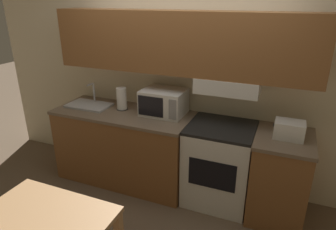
% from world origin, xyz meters
% --- Properties ---
extents(ground_plane, '(16.00, 16.00, 0.00)m').
position_xyz_m(ground_plane, '(0.00, 0.00, 0.00)').
color(ground_plane, brown).
extents(wall_back, '(5.28, 0.38, 2.55)m').
position_xyz_m(wall_back, '(0.01, -0.06, 1.48)').
color(wall_back, beige).
rests_on(wall_back, ground_plane).
extents(lower_counter_main, '(1.65, 0.70, 0.91)m').
position_xyz_m(lower_counter_main, '(-0.63, -0.34, 0.45)').
color(lower_counter_main, brown).
rests_on(lower_counter_main, ground_plane).
extents(lower_counter_right_stub, '(0.55, 0.70, 0.91)m').
position_xyz_m(lower_counter_right_stub, '(1.18, -0.34, 0.45)').
color(lower_counter_right_stub, brown).
rests_on(lower_counter_right_stub, ground_plane).
extents(stove_range, '(0.69, 0.65, 0.91)m').
position_xyz_m(stove_range, '(0.55, -0.32, 0.45)').
color(stove_range, white).
rests_on(stove_range, ground_plane).
extents(microwave, '(0.48, 0.39, 0.29)m').
position_xyz_m(microwave, '(-0.15, -0.23, 1.05)').
color(microwave, white).
rests_on(microwave, lower_counter_main).
extents(toaster, '(0.29, 0.20, 0.17)m').
position_xyz_m(toaster, '(1.20, -0.34, 0.99)').
color(toaster, white).
rests_on(toaster, lower_counter_right_stub).
extents(sink_basin, '(0.53, 0.33, 0.27)m').
position_xyz_m(sink_basin, '(-1.11, -0.34, 0.92)').
color(sink_basin, '#B7BABF').
rests_on(sink_basin, lower_counter_main).
extents(paper_towel_roll, '(0.14, 0.14, 0.26)m').
position_xyz_m(paper_towel_roll, '(-0.68, -0.28, 1.04)').
color(paper_towel_roll, black).
rests_on(paper_towel_roll, lower_counter_main).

